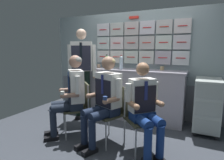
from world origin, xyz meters
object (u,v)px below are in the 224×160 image
(service_trolley, at_px, (207,104))
(water_bottle_tall, at_px, (121,63))
(folding_chair_by_counter, at_px, (139,112))
(crew_member_by_counter, at_px, (145,105))
(paper_cup_tan, at_px, (121,66))
(folding_chair_left, at_px, (81,103))
(crew_member_left, at_px, (71,92))
(crew_member_right, at_px, (104,97))
(crew_member_standing, at_px, (82,65))
(folding_chair_right, at_px, (112,108))

(service_trolley, distance_m, water_bottle_tall, 1.69)
(folding_chair_by_counter, distance_m, water_bottle_tall, 1.36)
(service_trolley, distance_m, crew_member_by_counter, 1.36)
(service_trolley, height_order, paper_cup_tan, paper_cup_tan)
(crew_member_by_counter, height_order, paper_cup_tan, crew_member_by_counter)
(folding_chair_left, xyz_separation_m, folding_chair_by_counter, (0.98, -0.02, 0.00))
(crew_member_by_counter, bearing_deg, paper_cup_tan, 124.11)
(service_trolley, height_order, water_bottle_tall, water_bottle_tall)
(folding_chair_left, bearing_deg, water_bottle_tall, 73.53)
(folding_chair_left, distance_m, crew_member_left, 0.25)
(service_trolley, distance_m, folding_chair_left, 2.10)
(crew_member_right, relative_size, crew_member_standing, 0.73)
(service_trolley, relative_size, crew_member_standing, 0.51)
(folding_chair_right, height_order, crew_member_right, crew_member_right)
(service_trolley, bearing_deg, crew_member_standing, -170.74)
(folding_chair_left, height_order, water_bottle_tall, water_bottle_tall)
(folding_chair_left, height_order, crew_member_standing, crew_member_standing)
(paper_cup_tan, bearing_deg, crew_member_standing, -131.07)
(folding_chair_left, height_order, crew_member_right, crew_member_right)
(water_bottle_tall, xyz_separation_m, paper_cup_tan, (-0.13, 0.27, -0.10))
(crew_member_left, distance_m, folding_chair_by_counter, 1.12)
(folding_chair_by_counter, bearing_deg, service_trolley, 48.80)
(crew_member_standing, bearing_deg, paper_cup_tan, 48.93)
(service_trolley, bearing_deg, water_bottle_tall, -179.81)
(crew_member_standing, distance_m, paper_cup_tan, 0.85)
(crew_member_standing, bearing_deg, crew_member_right, -40.08)
(crew_member_by_counter, bearing_deg, crew_member_standing, 153.42)
(crew_member_left, xyz_separation_m, crew_member_right, (0.61, -0.02, -0.01))
(crew_member_by_counter, distance_m, crew_member_standing, 1.72)
(crew_member_right, xyz_separation_m, folding_chair_by_counter, (0.49, 0.12, -0.19))
(crew_member_by_counter, bearing_deg, crew_member_left, 178.90)
(service_trolley, distance_m, folding_chair_by_counter, 1.33)
(crew_member_left, relative_size, water_bottle_tall, 4.57)
(crew_member_left, bearing_deg, crew_member_right, -2.31)
(folding_chair_right, height_order, paper_cup_tan, paper_cup_tan)
(folding_chair_left, height_order, folding_chair_right, same)
(service_trolley, height_order, folding_chair_by_counter, service_trolley)
(folding_chair_by_counter, bearing_deg, crew_member_standing, 155.37)
(folding_chair_by_counter, bearing_deg, crew_member_by_counter, -44.86)
(folding_chair_left, bearing_deg, folding_chair_by_counter, -1.01)
(folding_chair_by_counter, relative_size, paper_cup_tan, 11.25)
(water_bottle_tall, distance_m, paper_cup_tan, 0.32)
(crew_member_right, relative_size, paper_cup_tan, 17.18)
(folding_chair_by_counter, relative_size, water_bottle_tall, 2.97)
(crew_member_right, distance_m, crew_member_standing, 1.22)
(crew_member_right, distance_m, water_bottle_tall, 1.20)
(service_trolley, bearing_deg, crew_member_left, -151.05)
(crew_member_by_counter, bearing_deg, folding_chair_right, 165.03)
(folding_chair_by_counter, bearing_deg, folding_chair_left, 178.99)
(crew_member_left, distance_m, crew_member_standing, 0.85)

